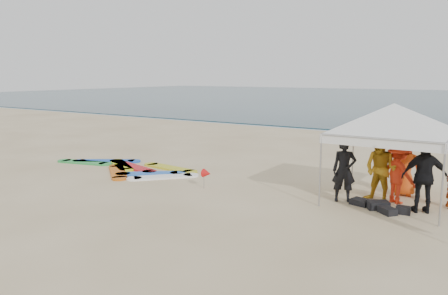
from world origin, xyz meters
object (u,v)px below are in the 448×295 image
person_black_a (344,170)px  person_black_b (424,177)px  canopy_tent (394,104)px  person_yellow (380,169)px  surfboard_spread (130,168)px  marker_pennant (207,173)px  person_orange_a (398,173)px  person_orange_b (405,167)px

person_black_a → person_black_b: size_ratio=0.94×
person_black_b → canopy_tent: 2.15m
person_black_a → canopy_tent: 2.29m
person_yellow → canopy_tent: size_ratio=0.45×
person_black_a → surfboard_spread: person_black_a is taller
canopy_tent → marker_pennant: 5.92m
person_orange_a → person_orange_b: (-0.00, 0.92, 0.03)m
person_orange_a → person_black_b: size_ratio=0.88×
person_black_a → canopy_tent: size_ratio=0.43×
person_black_a → person_yellow: (0.88, 0.49, 0.05)m
person_orange_b → surfboard_spread: size_ratio=0.28×
person_black_a → person_yellow: person_yellow is taller
person_yellow → canopy_tent: bearing=54.9°
person_black_b → canopy_tent: (-0.98, 0.57, 1.83)m
person_black_a → marker_pennant: (-4.09, -0.98, -0.41)m
person_black_b → person_orange_b: (-0.76, 1.49, -0.09)m
person_black_b → surfboard_spread: person_black_b is taller
canopy_tent → person_orange_a: bearing=1.2°
person_yellow → person_orange_a: person_yellow is taller
surfboard_spread → person_yellow: bearing=4.1°
person_orange_b → canopy_tent: bearing=67.1°
person_orange_b → surfboard_spread: 9.83m
person_orange_a → marker_pennant: 5.68m
person_yellow → person_orange_b: size_ratio=1.09×
person_yellow → person_orange_b: person_yellow is taller
person_orange_a → marker_pennant: (-5.42, -1.66, -0.36)m
canopy_tent → person_black_a: bearing=-148.4°
person_black_b → surfboard_spread: size_ratio=0.31×
person_orange_b → canopy_tent: size_ratio=0.41×
person_black_a → marker_pennant: person_black_a is taller
canopy_tent → person_black_b: bearing=-30.0°
person_black_a → person_orange_a: person_black_a is taller
person_orange_b → canopy_tent: canopy_tent is taller
person_black_a → person_orange_b: size_ratio=1.03×
canopy_tent → marker_pennant: (-5.19, -1.65, -2.31)m
person_yellow → person_orange_a: bearing=37.9°
person_orange_a → marker_pennant: bearing=46.4°
person_yellow → surfboard_spread: bearing=-161.1°
person_yellow → person_black_b: bearing=-2.9°
person_black_a → surfboard_spread: size_ratio=0.29×
canopy_tent → surfboard_spread: bearing=-174.9°
person_yellow → marker_pennant: person_yellow is taller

